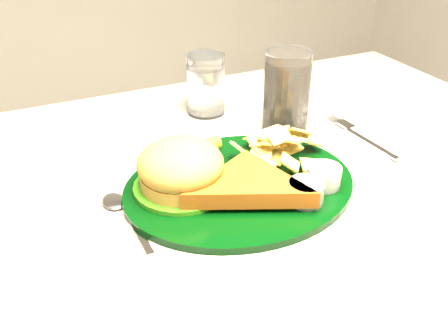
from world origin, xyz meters
The scene contains 6 objects.
dinner_plate centered at (0.01, -0.02, 0.79)m, with size 0.34×0.28×0.08m, color black, non-canonical shape.
water_glass centered at (0.07, 0.24, 0.81)m, with size 0.07×0.07×0.11m, color silver.
cola_glass centered at (0.16, 0.11, 0.82)m, with size 0.08×0.08×0.14m, color black.
fork_napkin centered at (0.27, 0.01, 0.76)m, with size 0.12×0.15×0.01m, color white, non-canonical shape.
spoon centered at (-0.15, -0.05, 0.75)m, with size 0.04×0.14×0.01m, color silver, non-canonical shape.
wrapped_straw centered at (-0.01, 0.11, 0.75)m, with size 0.21×0.07×0.01m, color white, non-canonical shape.
Camera 1 is at (-0.26, -0.55, 1.14)m, focal length 40.00 mm.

